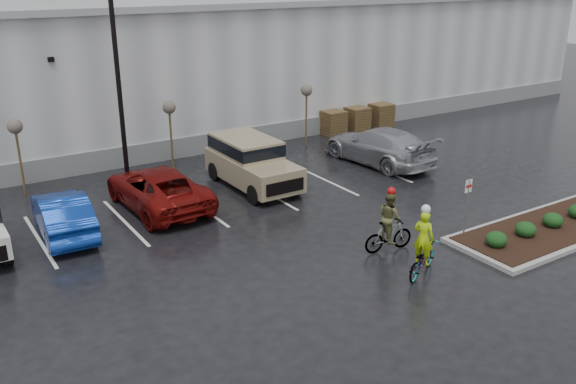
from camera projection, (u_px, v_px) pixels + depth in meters
ground at (383, 269)px, 18.89m from camera, size 120.00×120.00×0.00m
warehouse at (132, 63)px, 34.98m from camera, size 60.50×15.50×7.20m
wooded_ridge at (44, 38)px, 53.36m from camera, size 80.00×25.00×6.00m
lamppost at (115, 51)px, 24.36m from camera, size 0.50×1.00×9.22m
sapling_west at (16, 131)px, 24.14m from camera, size 0.60×0.60×3.20m
sapling_mid at (169, 111)px, 27.44m from camera, size 0.60×0.60×3.20m
sapling_east at (307, 94)px, 31.25m from camera, size 0.60×0.60×3.20m
pallet_stack_a at (333, 123)px, 34.02m from camera, size 1.20×1.20×1.35m
pallet_stack_b at (357, 119)px, 34.89m from camera, size 1.20×1.20×1.35m
pallet_stack_c at (381, 115)px, 35.80m from camera, size 1.20×1.20×1.35m
curb_island at (551, 229)px, 21.63m from camera, size 8.00×3.00×0.15m
mulch_bed at (552, 226)px, 21.60m from camera, size 7.60×2.60×0.04m
shrub_a at (496, 239)px, 19.99m from camera, size 0.70×0.70×0.52m
shrub_b at (526, 229)px, 20.75m from camera, size 0.70×0.70×0.52m
shrub_c at (553, 220)px, 21.52m from camera, size 0.70×0.70×0.52m
fire_lane_sign at (467, 201)px, 20.49m from camera, size 0.30×0.05×2.20m
car_blue at (63, 214)px, 21.15m from camera, size 1.85×4.63×1.50m
car_red at (158, 188)px, 23.53m from camera, size 2.79×5.75×1.57m
suv_tan at (253, 164)px, 25.66m from camera, size 2.20×5.10×2.06m
car_far_silver at (379, 146)px, 28.92m from camera, size 2.89×6.10×1.72m
cyclist_hivis at (422, 253)px, 18.36m from camera, size 1.98×1.38×2.27m
cyclist_olive at (389, 228)px, 19.87m from camera, size 1.77×0.88×2.23m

